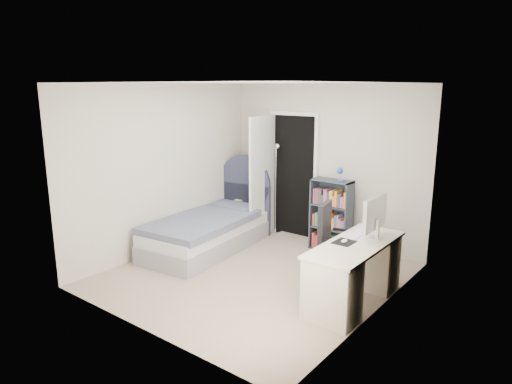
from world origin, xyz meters
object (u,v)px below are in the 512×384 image
Objects in this scene: nightstand at (242,210)px; office_chair at (333,239)px; desk at (355,270)px; floor_lamp at (276,197)px; bookcase at (331,218)px; bed at (210,229)px.

office_chair is at bearing -21.67° from nightstand.
desk is at bearing -38.87° from office_chair.
nightstand is 0.36× the size of floor_lamp.
floor_lamp is 1.51× the size of office_chair.
office_chair reaches higher than nightstand.
bookcase reaches higher than nightstand.
floor_lamp is (0.36, 1.25, 0.33)m from bed.
office_chair is (1.73, -1.17, -0.07)m from floor_lamp.
office_chair is (0.56, -0.96, 0.05)m from bookcase.
nightstand is at bearing -151.60° from floor_lamp.
desk is at bearing -35.28° from floor_lamp.
desk is at bearing -7.24° from bed.
nightstand is 0.65m from floor_lamp.
floor_lamp is 1.18× the size of bookcase.
floor_lamp reaches higher than nightstand.
nightstand is 0.37× the size of desk.
floor_lamp is at bearing 73.94° from bed.
bookcase is (1.53, 1.04, 0.21)m from bed.
office_chair is (2.09, 0.08, 0.26)m from bed.
bed is 4.05× the size of nightstand.
office_chair is (-0.50, 0.41, 0.16)m from desk.
bookcase reaches higher than desk.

